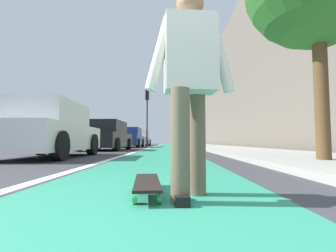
% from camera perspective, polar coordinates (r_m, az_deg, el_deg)
% --- Properties ---
extents(ground_plane, '(80.00, 80.00, 0.00)m').
position_cam_1_polar(ground_plane, '(11.13, -0.55, -5.93)').
color(ground_plane, '#38383D').
extents(bike_lane_paint, '(56.00, 2.18, 0.00)m').
position_cam_1_polar(bike_lane_paint, '(25.12, 0.08, -4.68)').
color(bike_lane_paint, '#288466').
rests_on(bike_lane_paint, ground).
extents(lane_stripe_white, '(52.00, 0.16, 0.01)m').
position_cam_1_polar(lane_stripe_white, '(21.17, -3.39, -4.85)').
color(lane_stripe_white, silver).
rests_on(lane_stripe_white, ground).
extents(sidewalk_curb, '(52.00, 3.20, 0.11)m').
position_cam_1_polar(sidewalk_curb, '(19.39, 10.07, -4.76)').
color(sidewalk_curb, '#9E9B93').
rests_on(sidewalk_curb, ground).
extents(building_facade, '(40.00, 1.20, 11.08)m').
position_cam_1_polar(building_facade, '(24.37, 14.39, 8.52)').
color(building_facade, '#645C52').
rests_on(building_facade, ground).
extents(skateboard, '(0.86, 0.28, 0.11)m').
position_cam_1_polar(skateboard, '(2.05, -4.96, -13.25)').
color(skateboard, green).
rests_on(skateboard, ground).
extents(skater_person, '(0.48, 0.72, 1.64)m').
position_cam_1_polar(skater_person, '(1.94, 5.16, 11.35)').
color(skater_person, brown).
rests_on(skater_person, ground).
extents(parked_car_near, '(4.04, 1.96, 1.50)m').
position_cam_1_polar(parked_car_near, '(7.43, -26.33, -1.06)').
color(parked_car_near, silver).
rests_on(parked_car_near, ground).
extents(parked_car_mid, '(4.22, 2.06, 1.47)m').
position_cam_1_polar(parked_car_mid, '(12.59, -14.38, -2.37)').
color(parked_car_mid, black).
rests_on(parked_car_mid, ground).
extents(parked_car_far, '(4.54, 1.97, 1.49)m').
position_cam_1_polar(parked_car_far, '(18.98, -9.13, -2.77)').
color(parked_car_far, navy).
rests_on(parked_car_far, ground).
extents(parked_car_end, '(4.07, 1.94, 1.50)m').
position_cam_1_polar(parked_car_end, '(25.56, -6.50, -3.02)').
color(parked_car_end, silver).
rests_on(parked_car_end, ground).
extents(traffic_light, '(0.33, 0.28, 4.58)m').
position_cam_1_polar(traffic_light, '(19.46, -4.93, 4.33)').
color(traffic_light, '#2D2D2D').
rests_on(traffic_light, ground).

